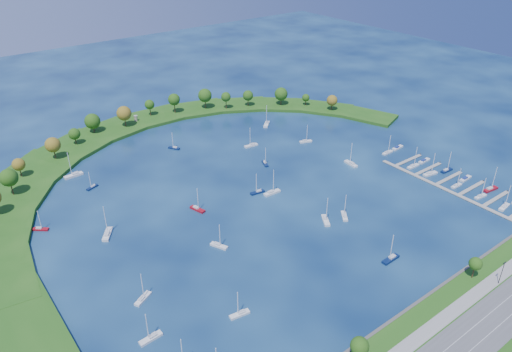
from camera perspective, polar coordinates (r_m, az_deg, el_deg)
ground at (r=249.93m, az=-0.22°, el=-1.58°), size 700.00×700.00×0.00m
south_shoreline at (r=187.58m, az=24.18°, el=-16.58°), size 420.00×43.10×11.60m
breakwater at (r=267.25m, az=-14.59°, el=-0.19°), size 286.74×247.64×2.00m
breakwater_trees at (r=307.87m, az=-12.66°, el=6.05°), size 238.92×92.73×14.46m
harbor_tower at (r=335.41m, az=-13.95°, el=6.61°), size 2.60×2.60×3.93m
dock_system at (r=273.08m, az=22.36°, el=-1.05°), size 24.28×82.00×1.60m
moored_boat_0 at (r=246.26m, az=0.18°, el=-1.85°), size 7.87×3.18×11.24m
moored_boat_1 at (r=279.35m, az=-20.66°, el=0.14°), size 10.11×3.30×14.67m
moored_boat_2 at (r=294.88m, az=-0.57°, el=3.67°), size 8.79×3.27×12.63m
moored_boat_3 at (r=301.84m, az=5.85°, el=4.13°), size 8.03×4.74×11.40m
moored_boat_4 at (r=273.88m, az=1.08°, el=1.55°), size 4.53×7.41×10.55m
moored_boat_5 at (r=209.96m, az=-4.40°, el=-8.10°), size 5.31×8.16×11.69m
moored_boat_6 at (r=225.63m, az=-17.09°, el=-6.50°), size 7.93×9.79×14.63m
moored_boat_7 at (r=239.86m, az=-24.02°, el=-5.65°), size 6.64×6.03×10.32m
moored_boat_8 at (r=175.22m, az=-12.26°, el=-18.06°), size 8.33×2.82×12.06m
moored_boat_9 at (r=264.64m, az=-18.71°, el=-1.19°), size 6.85×4.19×9.76m
moored_boat_10 at (r=295.93m, az=-9.61°, el=3.33°), size 5.57×7.18×10.61m
moored_boat_11 at (r=234.55m, az=-6.92°, el=-3.81°), size 4.48×8.65×12.24m
moored_boat_12 at (r=324.94m, az=1.26°, el=6.17°), size 9.10×8.57×14.37m
moored_boat_13 at (r=227.23m, az=8.19°, el=-5.10°), size 6.94×8.86×13.12m
moored_boat_14 at (r=179.33m, az=-1.93°, el=-15.85°), size 7.80×3.19×11.14m
moored_boat_15 at (r=278.53m, az=11.12°, el=1.48°), size 3.33×9.16×13.17m
moored_boat_16 at (r=209.72m, az=15.58°, el=-9.31°), size 8.93×2.75×13.03m
moored_boat_17 at (r=189.52m, az=-13.17°, el=-13.79°), size 8.10×5.73×11.74m
moored_boat_18 at (r=245.86m, az=1.89°, el=-1.91°), size 9.26×2.86×13.50m
moored_boat_19 at (r=231.61m, az=10.36°, el=-4.59°), size 6.70×7.67×11.75m
docked_boat_0 at (r=263.39m, az=27.18°, el=-3.20°), size 8.64×3.38×12.37m
docked_boat_2 at (r=267.60m, az=24.92°, el=-2.14°), size 7.58×2.80×10.90m
docked_boat_3 at (r=276.32m, az=25.87°, el=-1.35°), size 9.33×3.65×13.36m
docked_boat_4 at (r=272.75m, az=22.53°, el=-1.00°), size 7.21×2.06×10.59m
docked_boat_5 at (r=281.69m, az=23.42°, el=-0.27°), size 8.74×2.88×1.76m
docked_boat_6 at (r=279.52m, az=19.81°, el=0.30°), size 9.06×3.85×12.90m
docked_boat_7 at (r=286.35m, az=21.52°, el=0.67°), size 8.11×2.53×11.80m
docked_boat_8 at (r=284.71m, az=18.01°, el=1.16°), size 8.32×2.38×12.20m
docked_boat_9 at (r=292.95m, az=19.17°, el=1.71°), size 8.57×2.71×1.73m
docked_boat_10 at (r=296.62m, az=15.22°, el=2.74°), size 7.74×2.35×11.30m
docked_boat_11 at (r=304.38m, az=16.32°, el=3.22°), size 8.65×2.99×1.73m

